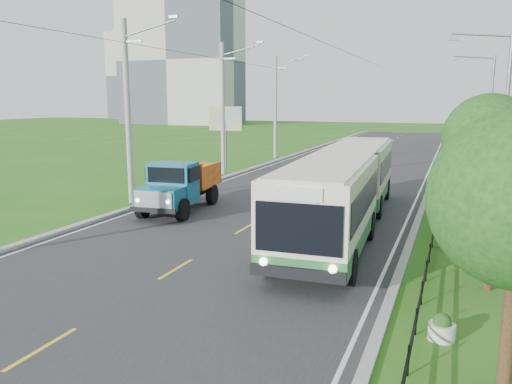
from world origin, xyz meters
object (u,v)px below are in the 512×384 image
Objects in this scene: planter_front at (442,328)px; tree_second at (499,175)px; pole_near at (128,112)px; streetlight_mid at (502,116)px; dump_truck at (180,183)px; tree_third at (490,143)px; planter_near at (449,242)px; planter_mid at (452,203)px; pole_far at (276,107)px; tree_fourth at (483,142)px; streetlight_far at (488,111)px; billboard_left at (225,123)px; pole_mid at (223,108)px; tree_fifth at (479,130)px; bus at (345,183)px; planter_far at (454,181)px; tree_back at (476,129)px.

tree_second is at bearing 73.12° from planter_front.
pole_near reaches higher than planter_front.
streetlight_mid is 16.69m from dump_truck.
planter_near is (-1.26, -2.14, -3.70)m from tree_third.
planter_mid is at bearing 102.10° from tree_third.
pole_far is 26.20m from tree_fourth.
tree_second is 0.58× the size of streetlight_far.
tree_second is at bearing -48.48° from billboard_left.
pole_near is 18.23m from planter_mid.
streetlight_mid is at bearing -10.15° from tree_fourth.
dump_truck is (3.64, -24.80, -3.61)m from pole_far.
tree_third reaches higher than planter_front.
pole_mid reaches higher than planter_front.
billboard_left is (-19.36, 9.86, 0.28)m from tree_fourth.
planter_mid is (-1.26, 11.86, -3.23)m from tree_second.
billboard_left is at bearing 153.60° from streetlight_mid.
streetlight_mid reaches higher than tree_fifth.
tree_fourth is 0.30× the size of bus.
pole_near is at bearing -142.37° from planter_far.
planter_mid is at bearing -90.00° from planter_far.
pole_near is 1.67× the size of tree_third.
tree_third is 0.66× the size of streetlight_far.
pole_near is 20.70m from planter_front.
planter_mid is at bearing -48.41° from pole_far.
pole_near and pole_mid have the same top height.
tree_back is at bearing 90.00° from tree_second.
streetlight_far is at bearing 81.70° from planter_mid.
streetlight_mid is 14.00m from streetlight_far.
planter_near is at bearing 90.00° from planter_front.
streetlight_far reaches higher than planter_far.
tree_back is (18.12, -6.86, -1.44)m from pole_far.
pole_far is 1.55× the size of dump_truck.
tree_third is at bearing -90.00° from tree_back.
pole_mid is at bearing 90.00° from pole_near.
tree_back is at bearing 87.44° from planter_front.
tree_third is at bearing -35.36° from pole_mid.
planter_mid is at bearing -180.00° from streetlight_mid.
pole_far reaches higher than planter_front.
planter_near is at bearing -120.41° from tree_third.
streetlight_mid is at bearing -86.30° from tree_back.
tree_fifth reaches higher than billboard_left.
planter_mid is (16.86, 5.00, -4.81)m from pole_near.
tree_third is at bearing -84.82° from planter_far.
tree_second reaches higher than planter_mid.
pole_mid is at bearing 99.39° from dump_truck.
streetlight_far is (18.90, -5.00, -0.19)m from pole_far.
streetlight_mid reaches higher than dump_truck.
streetlight_far is at bearing 86.11° from planter_front.
pole_mid is 23.08m from planter_near.
tree_third is at bearing -92.27° from streetlight_far.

